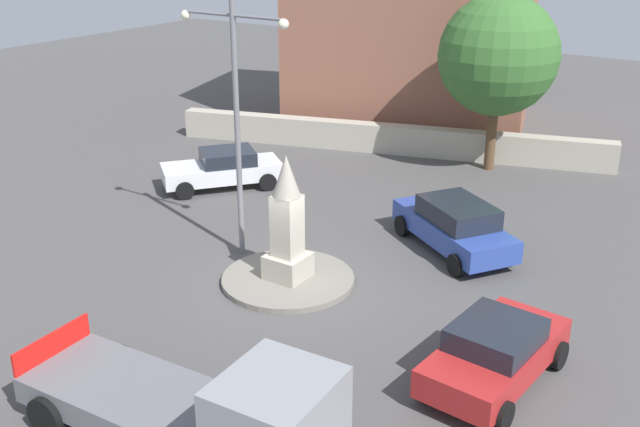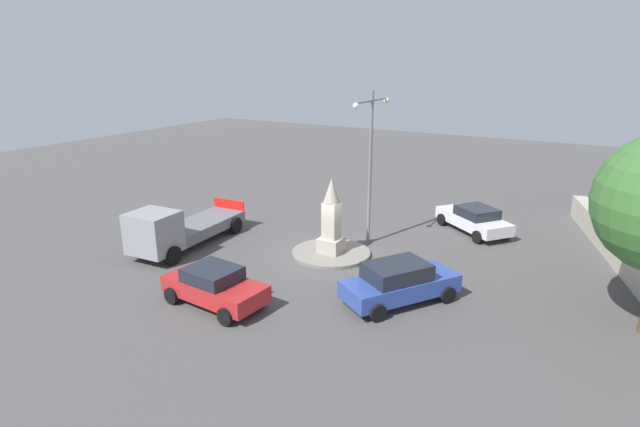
{
  "view_description": "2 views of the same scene",
  "coord_description": "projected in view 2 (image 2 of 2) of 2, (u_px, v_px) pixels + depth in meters",
  "views": [
    {
      "loc": [
        -10.77,
        14.61,
        9.29
      ],
      "look_at": [
        -0.69,
        -0.53,
        1.99
      ],
      "focal_mm": 41.88,
      "sensor_mm": 36.0,
      "label": 1
    },
    {
      "loc": [
        -18.94,
        -10.29,
        8.7
      ],
      "look_at": [
        -0.7,
        0.19,
        2.15
      ],
      "focal_mm": 28.23,
      "sensor_mm": 36.0,
      "label": 2
    }
  ],
  "objects": [
    {
      "name": "streetlamp",
      "position": [
        370.0,
        153.0,
        23.32
      ],
      "size": [
        3.6,
        0.28,
        7.29
      ],
      "color": "slate",
      "rests_on": "ground"
    },
    {
      "name": "car_white_parked_right",
      "position": [
        474.0,
        219.0,
        25.95
      ],
      "size": [
        4.0,
        4.4,
        1.38
      ],
      "color": "silver",
      "rests_on": "ground"
    },
    {
      "name": "car_blue_parked_left",
      "position": [
        399.0,
        282.0,
        18.45
      ],
      "size": [
        4.59,
        3.83,
        1.56
      ],
      "color": "#2D479E",
      "rests_on": "ground"
    },
    {
      "name": "stone_boundary_wall",
      "position": [
        634.0,
        268.0,
        20.24
      ],
      "size": [
        17.66,
        5.88,
        1.18
      ],
      "primitive_type": "cube",
      "rotation": [
        0.0,
        0.0,
        6.57
      ],
      "color": "#B2AA99",
      "rests_on": "ground"
    },
    {
      "name": "car_red_passing",
      "position": [
        214.0,
        286.0,
        18.3
      ],
      "size": [
        2.23,
        4.06,
        1.44
      ],
      "color": "#B22323",
      "rests_on": "ground"
    },
    {
      "name": "monument",
      "position": [
        331.0,
        220.0,
        22.66
      ],
      "size": [
        1.04,
        1.04,
        3.45
      ],
      "color": "#B2AA99",
      "rests_on": "traffic_island"
    },
    {
      "name": "ground_plane",
      "position": [
        331.0,
        255.0,
        23.16
      ],
      "size": [
        80.0,
        80.0,
        0.0
      ],
      "primitive_type": "plane",
      "color": "#4F4C4C"
    },
    {
      "name": "truck_grey_near_island",
      "position": [
        177.0,
        230.0,
        23.45
      ],
      "size": [
        6.5,
        2.57,
        2.24
      ],
      "color": "gray",
      "rests_on": "ground"
    },
    {
      "name": "traffic_island",
      "position": [
        331.0,
        253.0,
        23.13
      ],
      "size": [
        3.61,
        3.61,
        0.16
      ],
      "primitive_type": "cylinder",
      "color": "gray",
      "rests_on": "ground"
    }
  ]
}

